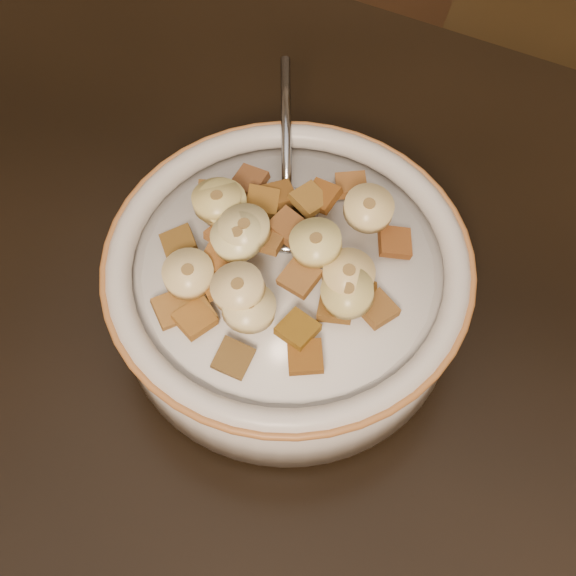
% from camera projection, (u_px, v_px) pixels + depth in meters
% --- Properties ---
extents(table, '(1.42, 0.92, 0.04)m').
position_uv_depth(table, '(256.00, 535.00, 0.49)').
color(table, black).
rests_on(table, floor).
extents(cereal_bowl, '(0.22, 0.22, 0.05)m').
position_uv_depth(cereal_bowl, '(288.00, 291.00, 0.52)').
color(cereal_bowl, '#BAB8B5').
rests_on(cereal_bowl, table).
extents(milk, '(0.18, 0.18, 0.00)m').
position_uv_depth(milk, '(288.00, 269.00, 0.50)').
color(milk, silver).
rests_on(milk, cereal_bowl).
extents(spoon, '(0.06, 0.06, 0.01)m').
position_uv_depth(spoon, '(287.00, 219.00, 0.51)').
color(spoon, gray).
rests_on(spoon, cereal_bowl).
extents(cereal_square_0, '(0.02, 0.02, 0.01)m').
position_uv_depth(cereal_square_0, '(354.00, 290.00, 0.48)').
color(cereal_square_0, brown).
rests_on(cereal_square_0, milk).
extents(cereal_square_1, '(0.03, 0.03, 0.01)m').
position_uv_depth(cereal_square_1, '(351.00, 185.00, 0.53)').
color(cereal_square_1, brown).
rests_on(cereal_square_1, milk).
extents(cereal_square_2, '(0.03, 0.03, 0.01)m').
position_uv_depth(cereal_square_2, '(395.00, 242.00, 0.50)').
color(cereal_square_2, brown).
rests_on(cereal_square_2, milk).
extents(cereal_square_3, '(0.02, 0.02, 0.01)m').
position_uv_depth(cereal_square_3, '(233.00, 358.00, 0.46)').
color(cereal_square_3, brown).
rests_on(cereal_square_3, milk).
extents(cereal_square_4, '(0.02, 0.02, 0.01)m').
position_uv_depth(cereal_square_4, '(298.00, 329.00, 0.46)').
color(cereal_square_4, '#8B5F17').
rests_on(cereal_square_4, milk).
extents(cereal_square_5, '(0.02, 0.02, 0.01)m').
position_uv_depth(cereal_square_5, '(267.00, 238.00, 0.49)').
color(cereal_square_5, '#9A6629').
rests_on(cereal_square_5, milk).
extents(cereal_square_6, '(0.02, 0.02, 0.01)m').
position_uv_depth(cereal_square_6, '(226.00, 234.00, 0.50)').
color(cereal_square_6, '#925923').
rests_on(cereal_square_6, milk).
extents(cereal_square_7, '(0.03, 0.03, 0.01)m').
position_uv_depth(cereal_square_7, '(262.00, 202.00, 0.51)').
color(cereal_square_7, brown).
rests_on(cereal_square_7, milk).
extents(cereal_square_8, '(0.03, 0.03, 0.01)m').
position_uv_depth(cereal_square_8, '(196.00, 314.00, 0.48)').
color(cereal_square_8, brown).
rests_on(cereal_square_8, milk).
extents(cereal_square_9, '(0.03, 0.03, 0.01)m').
position_uv_depth(cereal_square_9, '(310.00, 200.00, 0.51)').
color(cereal_square_9, brown).
rests_on(cereal_square_9, milk).
extents(cereal_square_10, '(0.03, 0.03, 0.01)m').
position_uv_depth(cereal_square_10, '(179.00, 243.00, 0.50)').
color(cereal_square_10, brown).
rests_on(cereal_square_10, milk).
extents(cereal_square_11, '(0.02, 0.02, 0.01)m').
position_uv_depth(cereal_square_11, '(321.00, 196.00, 0.51)').
color(cereal_square_11, brown).
rests_on(cereal_square_11, milk).
extents(cereal_square_12, '(0.03, 0.03, 0.01)m').
position_uv_depth(cereal_square_12, '(172.00, 309.00, 0.48)').
color(cereal_square_12, '#9D6830').
rests_on(cereal_square_12, milk).
extents(cereal_square_13, '(0.02, 0.03, 0.01)m').
position_uv_depth(cereal_square_13, '(336.00, 307.00, 0.47)').
color(cereal_square_13, brown).
rests_on(cereal_square_13, milk).
extents(cereal_square_14, '(0.03, 0.03, 0.01)m').
position_uv_depth(cereal_square_14, '(213.00, 193.00, 0.52)').
color(cereal_square_14, brown).
rests_on(cereal_square_14, milk).
extents(cereal_square_15, '(0.02, 0.02, 0.01)m').
position_uv_depth(cereal_square_15, '(300.00, 277.00, 0.47)').
color(cereal_square_15, brown).
rests_on(cereal_square_15, milk).
extents(cereal_square_16, '(0.02, 0.02, 0.01)m').
position_uv_depth(cereal_square_16, '(249.00, 181.00, 0.53)').
color(cereal_square_16, brown).
rests_on(cereal_square_16, milk).
extents(cereal_square_17, '(0.03, 0.03, 0.01)m').
position_uv_depth(cereal_square_17, '(305.00, 357.00, 0.46)').
color(cereal_square_17, brown).
rests_on(cereal_square_17, milk).
extents(cereal_square_18, '(0.02, 0.02, 0.01)m').
position_uv_depth(cereal_square_18, '(288.00, 226.00, 0.49)').
color(cereal_square_18, '#935623').
rests_on(cereal_square_18, milk).
extents(cereal_square_19, '(0.02, 0.02, 0.01)m').
position_uv_depth(cereal_square_19, '(219.00, 259.00, 0.48)').
color(cereal_square_19, '#9A5727').
rests_on(cereal_square_19, milk).
extents(cereal_square_20, '(0.03, 0.03, 0.01)m').
position_uv_depth(cereal_square_20, '(218.00, 281.00, 0.48)').
color(cereal_square_20, brown).
rests_on(cereal_square_20, milk).
extents(cereal_square_21, '(0.03, 0.03, 0.01)m').
position_uv_depth(cereal_square_21, '(279.00, 195.00, 0.52)').
color(cereal_square_21, brown).
rests_on(cereal_square_21, milk).
extents(cereal_square_22, '(0.03, 0.03, 0.01)m').
position_uv_depth(cereal_square_22, '(377.00, 309.00, 0.48)').
color(cereal_square_22, brown).
rests_on(cereal_square_22, milk).
extents(cereal_square_23, '(0.03, 0.03, 0.01)m').
position_uv_depth(cereal_square_23, '(195.00, 319.00, 0.47)').
color(cereal_square_23, '#9B651F').
rests_on(cereal_square_23, milk).
extents(banana_slice_0, '(0.03, 0.03, 0.01)m').
position_uv_depth(banana_slice_0, '(316.00, 243.00, 0.47)').
color(banana_slice_0, '#CBC066').
rests_on(banana_slice_0, milk).
extents(banana_slice_1, '(0.04, 0.04, 0.01)m').
position_uv_depth(banana_slice_1, '(249.00, 307.00, 0.46)').
color(banana_slice_1, '#EFE499').
rests_on(banana_slice_1, milk).
extents(banana_slice_2, '(0.04, 0.04, 0.01)m').
position_uv_depth(banana_slice_2, '(217.00, 200.00, 0.50)').
color(banana_slice_2, '#E0CF6F').
rests_on(banana_slice_2, milk).
extents(banana_slice_3, '(0.03, 0.03, 0.01)m').
position_uv_depth(banana_slice_3, '(349.00, 274.00, 0.47)').
color(banana_slice_3, '#D3B77D').
rests_on(banana_slice_3, milk).
extents(banana_slice_4, '(0.04, 0.04, 0.02)m').
position_uv_depth(banana_slice_4, '(222.00, 203.00, 0.50)').
color(banana_slice_4, '#FBE78C').
rests_on(banana_slice_4, milk).
extents(banana_slice_5, '(0.04, 0.04, 0.02)m').
position_uv_depth(banana_slice_5, '(238.00, 288.00, 0.46)').
color(banana_slice_5, '#FFE799').
rests_on(banana_slice_5, milk).
extents(banana_slice_6, '(0.03, 0.03, 0.01)m').
position_uv_depth(banana_slice_6, '(347.00, 293.00, 0.46)').
color(banana_slice_6, '#D8C178').
rests_on(banana_slice_6, milk).
extents(banana_slice_7, '(0.04, 0.04, 0.01)m').
position_uv_depth(banana_slice_7, '(244.00, 228.00, 0.48)').
color(banana_slice_7, beige).
rests_on(banana_slice_7, milk).
extents(banana_slice_8, '(0.04, 0.04, 0.01)m').
position_uv_depth(banana_slice_8, '(369.00, 208.00, 0.49)').
color(banana_slice_8, '#F3DB88').
rests_on(banana_slice_8, milk).
extents(banana_slice_9, '(0.04, 0.04, 0.01)m').
position_uv_depth(banana_slice_9, '(188.00, 274.00, 0.48)').
color(banana_slice_9, '#F4D38A').
rests_on(banana_slice_9, milk).
extents(banana_slice_10, '(0.04, 0.04, 0.02)m').
position_uv_depth(banana_slice_10, '(237.00, 237.00, 0.48)').
color(banana_slice_10, '#F3E8A3').
rests_on(banana_slice_10, milk).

